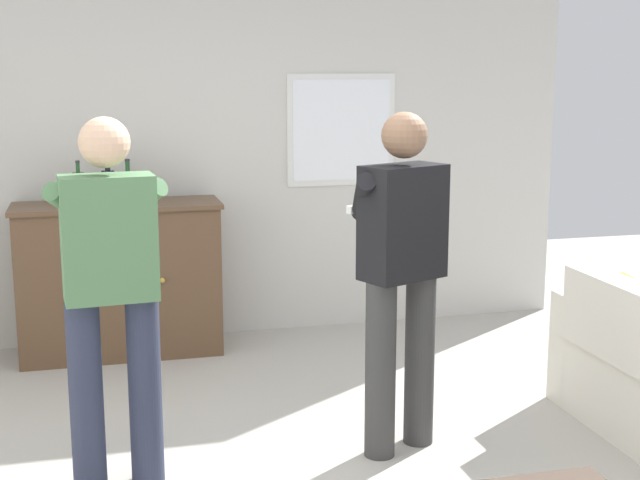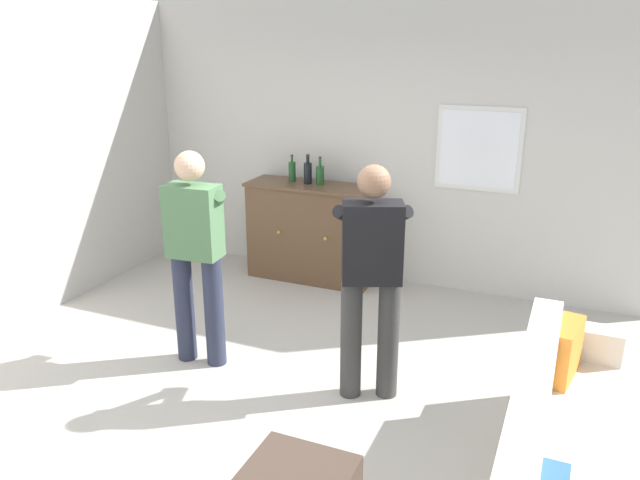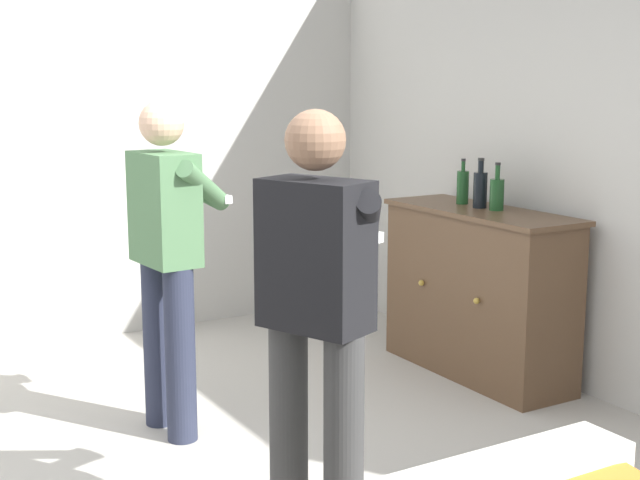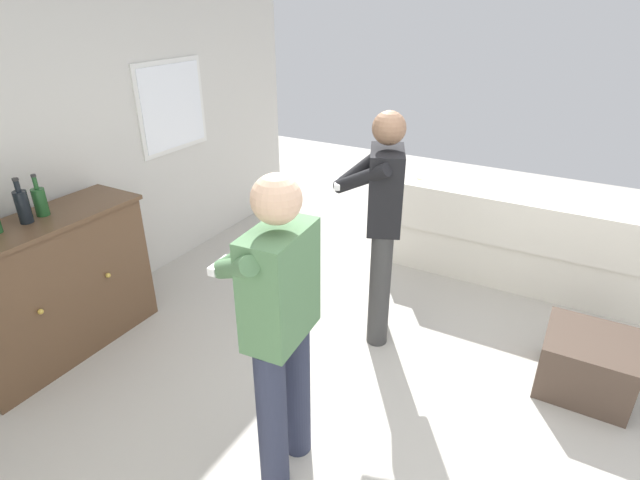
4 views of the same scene
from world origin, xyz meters
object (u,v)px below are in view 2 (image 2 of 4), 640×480
bottle_liquor_amber (292,171)px  bottle_spirits_clear (320,175)px  person_standing_left (196,249)px  person_standing_right (371,272)px  sideboard_cabinet (311,232)px  couch (557,466)px  bottle_wine_green (308,172)px

bottle_liquor_amber → bottle_spirits_clear: (0.31, -0.00, -0.01)m
bottle_liquor_amber → person_standing_left: (0.14, -1.98, -0.19)m
bottle_liquor_amber → person_standing_right: person_standing_right is taller
sideboard_cabinet → bottle_liquor_amber: 0.66m
couch → person_standing_right: 1.63m
bottle_spirits_clear → bottle_liquor_amber: bearing=179.9°
bottle_liquor_amber → person_standing_left: size_ratio=0.17×
bottle_liquor_amber → person_standing_right: (1.51, -1.92, -0.19)m
sideboard_cabinet → couch: bearing=-45.7°
sideboard_cabinet → person_standing_left: size_ratio=0.79×
couch → bottle_liquor_amber: bottle_liquor_amber is taller
couch → bottle_spirits_clear: (-2.50, 2.69, 0.79)m
bottle_wine_green → bottle_liquor_amber: 0.19m
couch → person_standing_right: bearing=149.5°
bottle_wine_green → bottle_liquor_amber: bottle_wine_green is taller
sideboard_cabinet → bottle_wine_green: bearing=149.1°
sideboard_cabinet → person_standing_left: person_standing_left is taller
sideboard_cabinet → person_standing_left: (-0.09, -1.93, 0.43)m
bottle_wine_green → bottle_spirits_clear: bearing=8.5°
bottle_spirits_clear → person_standing_left: bearing=-94.9°
sideboard_cabinet → bottle_spirits_clear: size_ratio=4.73×
sideboard_cabinet → person_standing_right: size_ratio=0.79×
bottle_liquor_amber → person_standing_left: 1.99m
sideboard_cabinet → bottle_spirits_clear: 0.61m
bottle_liquor_amber → person_standing_left: bearing=-85.9°
person_standing_left → person_standing_right: bearing=2.4°
bottle_spirits_clear → person_standing_right: (1.20, -1.92, -0.18)m
bottle_spirits_clear → sideboard_cabinet: bearing=-150.2°
bottle_spirits_clear → person_standing_left: person_standing_left is taller
person_standing_right → person_standing_left: bearing=-177.6°
sideboard_cabinet → bottle_wine_green: 0.62m
sideboard_cabinet → bottle_spirits_clear: bottle_spirits_clear is taller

